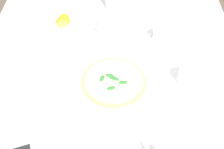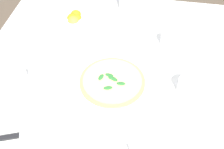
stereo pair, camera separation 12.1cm
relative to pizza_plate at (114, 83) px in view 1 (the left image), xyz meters
The scene contains 12 objects.
dining_table 0.16m from the pizza_plate, 101.33° to the left, with size 1.20×1.20×0.74m.
pizza_plate is the anchor object (origin of this frame).
pizza 0.01m from the pizza_plate, 134.66° to the right, with size 0.27×0.27×0.02m.
coffee_cup_far_right 0.30m from the pizza_plate, ahead, with size 0.13×0.13×0.07m.
coffee_cup_center_back 0.39m from the pizza_plate, behind, with size 0.13×0.13×0.06m.
coffee_cup_far_left 0.36m from the pizza_plate, 52.76° to the left, with size 0.13×0.13×0.07m.
coffee_cup_near_left 0.61m from the pizza_plate, 138.54° to the left, with size 0.13×0.13×0.06m.
water_glass_near_right 0.55m from the pizza_plate, 91.52° to the left, with size 0.07×0.07×0.12m.
napkin_folded 0.41m from the pizza_plate, 131.74° to the right, with size 0.25×0.19×0.02m.
dinner_knife 0.40m from the pizza_plate, 131.56° to the right, with size 0.19×0.09×0.01m.
citrus_bowl 0.45m from the pizza_plate, 124.48° to the left, with size 0.15×0.15×0.07m.
menu_card 0.37m from the pizza_plate, 102.01° to the left, with size 0.02×0.09×0.06m.
Camera 1 is at (0.03, -0.86, 1.65)m, focal length 45.91 mm.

